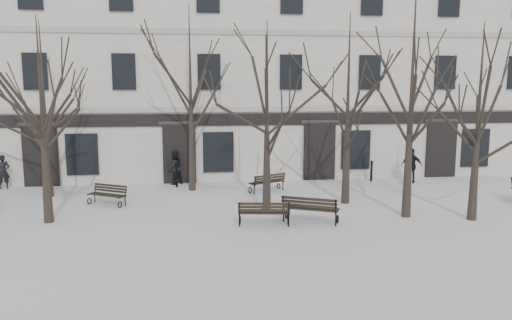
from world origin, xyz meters
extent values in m
plane|color=silver|center=(0.00, 0.00, 0.00)|extent=(100.00, 100.00, 0.00)
cube|color=silver|center=(0.00, 13.00, 5.50)|extent=(40.00, 10.00, 11.00)
cube|color=#A6A298|center=(0.00, 7.97, 3.60)|extent=(40.00, 0.12, 0.25)
cube|color=#A6A298|center=(0.00, 7.97, 7.30)|extent=(40.00, 0.12, 0.25)
cube|color=black|center=(0.00, 7.96, 3.10)|extent=(40.00, 0.10, 0.60)
cube|color=black|center=(-10.00, 7.94, 1.45)|extent=(1.60, 0.22, 2.90)
cube|color=#2D2B28|center=(-10.00, 7.90, 2.95)|extent=(1.90, 0.08, 0.18)
cube|color=black|center=(-8.10, 7.95, 1.50)|extent=(1.50, 0.14, 2.00)
cube|color=black|center=(-3.50, 7.94, 1.45)|extent=(1.60, 0.22, 2.90)
cube|color=#2D2B28|center=(-3.50, 7.90, 2.95)|extent=(1.90, 0.08, 0.18)
cube|color=black|center=(-1.60, 7.95, 1.50)|extent=(1.50, 0.14, 2.00)
cube|color=black|center=(3.50, 7.94, 1.45)|extent=(1.60, 0.22, 2.90)
cube|color=#2D2B28|center=(3.50, 7.90, 2.95)|extent=(1.90, 0.08, 0.18)
cube|color=black|center=(5.40, 7.95, 1.50)|extent=(1.50, 0.14, 2.00)
cube|color=black|center=(10.00, 7.94, 1.45)|extent=(1.60, 0.22, 2.90)
cube|color=#2D2B28|center=(10.00, 7.90, 2.95)|extent=(1.90, 0.08, 0.18)
cube|color=black|center=(11.90, 7.95, 1.50)|extent=(1.50, 0.14, 2.00)
cube|color=black|center=(-10.00, 7.95, 5.40)|extent=(1.10, 0.14, 1.70)
cube|color=black|center=(-6.00, 7.95, 5.40)|extent=(1.10, 0.14, 1.70)
cube|color=black|center=(-2.00, 7.95, 5.40)|extent=(1.10, 0.14, 1.70)
cube|color=black|center=(2.00, 7.95, 5.40)|extent=(1.10, 0.14, 1.70)
cube|color=black|center=(6.00, 7.95, 5.40)|extent=(1.10, 0.14, 1.70)
cube|color=black|center=(10.00, 7.95, 5.40)|extent=(1.10, 0.14, 1.70)
cone|color=black|center=(-7.91, 1.37, 1.49)|extent=(0.34, 0.34, 2.98)
cone|color=black|center=(-0.05, 1.95, 1.50)|extent=(0.34, 0.34, 2.99)
cone|color=black|center=(4.93, 0.55, 1.81)|extent=(0.34, 0.34, 3.62)
cone|color=black|center=(7.11, -0.12, 1.46)|extent=(0.34, 0.34, 2.91)
cone|color=black|center=(-9.03, 5.61, 1.57)|extent=(0.34, 0.34, 3.14)
cone|color=black|center=(-2.89, 6.18, 1.75)|extent=(0.34, 0.34, 3.49)
cone|color=black|center=(3.34, 2.88, 1.60)|extent=(0.34, 0.34, 3.20)
torus|color=black|center=(0.44, 0.11, 0.14)|extent=(0.09, 0.29, 0.29)
cylinder|color=black|center=(0.39, -0.24, 0.22)|extent=(0.05, 0.05, 0.44)
cube|color=black|center=(0.42, -0.06, 0.44)|extent=(0.13, 0.54, 0.05)
torus|color=black|center=(-1.22, 0.35, 0.14)|extent=(0.09, 0.29, 0.29)
cylinder|color=black|center=(-1.27, 0.00, 0.22)|extent=(0.05, 0.05, 0.44)
cube|color=black|center=(-1.24, 0.18, 0.44)|extent=(0.13, 0.54, 0.05)
cube|color=black|center=(-0.38, 0.27, 0.46)|extent=(1.77, 0.34, 0.03)
cube|color=black|center=(-0.40, 0.13, 0.46)|extent=(1.77, 0.34, 0.03)
cube|color=black|center=(-0.42, 0.00, 0.46)|extent=(1.77, 0.34, 0.03)
cube|color=black|center=(-0.44, -0.14, 0.46)|extent=(1.77, 0.34, 0.03)
cube|color=black|center=(-0.45, -0.18, 0.59)|extent=(1.76, 0.29, 0.09)
cube|color=black|center=(-0.45, -0.20, 0.71)|extent=(1.76, 0.29, 0.09)
cube|color=black|center=(-0.45, -0.22, 0.83)|extent=(1.76, 0.29, 0.09)
cylinder|color=black|center=(0.38, -0.32, 0.64)|extent=(0.06, 0.15, 0.49)
cylinder|color=black|center=(-1.28, -0.08, 0.64)|extent=(0.06, 0.15, 0.49)
torus|color=black|center=(2.18, -0.02, 0.15)|extent=(0.19, 0.31, 0.32)
cylinder|color=black|center=(2.01, -0.37, 0.24)|extent=(0.05, 0.05, 0.49)
cube|color=black|center=(2.10, -0.19, 0.49)|extent=(0.31, 0.56, 0.05)
torus|color=black|center=(0.51, 0.78, 0.15)|extent=(0.19, 0.31, 0.32)
cylinder|color=black|center=(0.34, 0.43, 0.24)|extent=(0.05, 0.05, 0.49)
cube|color=black|center=(0.43, 0.61, 0.49)|extent=(0.31, 0.56, 0.05)
cube|color=black|center=(1.36, 0.42, 0.51)|extent=(1.81, 0.94, 0.04)
cube|color=black|center=(1.30, 0.29, 0.51)|extent=(1.81, 0.94, 0.04)
cube|color=black|center=(1.23, 0.15, 0.51)|extent=(1.81, 0.94, 0.04)
cube|color=black|center=(1.17, 0.01, 0.51)|extent=(1.81, 0.94, 0.04)
cube|color=black|center=(1.15, -0.03, 0.65)|extent=(1.78, 0.88, 0.10)
cube|color=black|center=(1.14, -0.05, 0.78)|extent=(1.78, 0.88, 0.10)
cube|color=black|center=(1.13, -0.07, 0.91)|extent=(1.78, 0.88, 0.10)
cylinder|color=black|center=(1.97, -0.45, 0.71)|extent=(0.11, 0.16, 0.54)
cylinder|color=black|center=(0.30, 0.35, 0.71)|extent=(0.11, 0.16, 0.54)
torus|color=black|center=(-7.04, 3.96, 0.13)|extent=(0.17, 0.25, 0.26)
cylinder|color=black|center=(-6.88, 4.24, 0.20)|extent=(0.05, 0.05, 0.41)
cube|color=black|center=(-6.96, 4.10, 0.41)|extent=(0.29, 0.45, 0.05)
torus|color=black|center=(-5.72, 3.18, 0.13)|extent=(0.17, 0.25, 0.26)
cylinder|color=black|center=(-5.55, 3.46, 0.20)|extent=(0.05, 0.05, 0.41)
cube|color=black|center=(-5.63, 3.32, 0.41)|extent=(0.29, 0.45, 0.05)
cube|color=black|center=(-6.40, 3.54, 0.43)|extent=(1.44, 0.90, 0.03)
cube|color=black|center=(-6.33, 3.65, 0.43)|extent=(1.44, 0.90, 0.03)
cube|color=black|center=(-6.27, 3.75, 0.43)|extent=(1.44, 0.90, 0.03)
cube|color=black|center=(-6.20, 3.86, 0.43)|extent=(1.44, 0.90, 0.03)
cube|color=black|center=(-6.19, 3.89, 0.54)|extent=(1.42, 0.86, 0.08)
cube|color=black|center=(-6.18, 3.91, 0.65)|extent=(1.42, 0.86, 0.08)
cube|color=black|center=(-6.17, 3.93, 0.76)|extent=(1.42, 0.86, 0.08)
cylinder|color=black|center=(-6.84, 4.30, 0.59)|extent=(0.10, 0.13, 0.45)
cylinder|color=black|center=(-5.51, 3.52, 0.59)|extent=(0.10, 0.13, 0.45)
torus|color=black|center=(1.09, 5.97, 0.13)|extent=(0.16, 0.26, 0.27)
cylinder|color=black|center=(1.24, 5.67, 0.21)|extent=(0.05, 0.05, 0.42)
cube|color=black|center=(1.17, 5.82, 0.42)|extent=(0.27, 0.48, 0.05)
torus|color=black|center=(-0.32, 5.27, 0.13)|extent=(0.16, 0.26, 0.27)
cylinder|color=black|center=(-0.17, 4.97, 0.21)|extent=(0.05, 0.05, 0.42)
cube|color=black|center=(-0.24, 5.12, 0.42)|extent=(0.27, 0.48, 0.05)
cube|color=black|center=(0.37, 5.65, 0.44)|extent=(1.53, 0.82, 0.03)
cube|color=black|center=(0.43, 5.54, 0.44)|extent=(1.53, 0.82, 0.03)
cube|color=black|center=(0.49, 5.42, 0.44)|extent=(1.53, 0.82, 0.03)
cube|color=black|center=(0.54, 5.31, 0.44)|extent=(1.53, 0.82, 0.03)
cube|color=black|center=(0.56, 5.27, 0.56)|extent=(1.51, 0.77, 0.08)
cube|color=black|center=(0.57, 5.25, 0.67)|extent=(1.51, 0.77, 0.08)
cube|color=black|center=(0.58, 5.24, 0.78)|extent=(1.51, 0.77, 0.08)
cylinder|color=black|center=(1.27, 5.61, 0.60)|extent=(0.09, 0.14, 0.46)
cylinder|color=black|center=(-0.14, 4.91, 0.60)|extent=(0.09, 0.14, 0.46)
cylinder|color=black|center=(10.61, 2.82, 0.67)|extent=(0.15, 0.08, 0.51)
cylinder|color=black|center=(-3.63, 6.92, 0.47)|extent=(0.11, 0.11, 0.94)
sphere|color=black|center=(-3.63, 6.92, 0.96)|extent=(0.13, 0.13, 0.13)
cylinder|color=black|center=(6.02, 7.25, 0.48)|extent=(0.11, 0.11, 0.95)
sphere|color=black|center=(6.02, 7.25, 0.97)|extent=(0.13, 0.13, 0.13)
imported|color=black|center=(-11.59, 7.53, 0.00)|extent=(0.65, 0.50, 1.59)
imported|color=black|center=(-3.74, 7.59, 0.00)|extent=(1.01, 0.94, 1.67)
imported|color=black|center=(7.83, 6.58, 0.00)|extent=(1.09, 0.81, 1.71)
camera|label=1|loc=(-2.72, -16.47, 4.85)|focal=35.00mm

